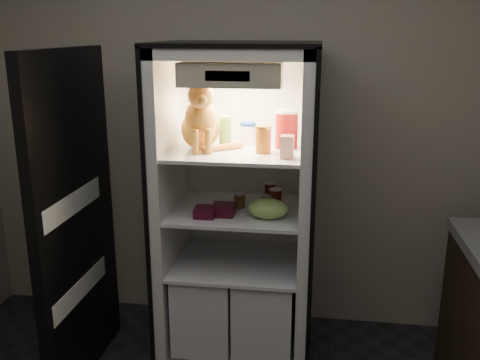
# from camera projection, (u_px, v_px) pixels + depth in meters

# --- Properties ---
(room_shell) EXTENTS (3.60, 3.60, 3.60)m
(room_shell) POSITION_uv_depth(u_px,v_px,m) (172.00, 137.00, 1.64)
(room_shell) COLOR white
(room_shell) RESTS_ON floor
(refrigerator) EXTENTS (0.90, 0.72, 1.88)m
(refrigerator) POSITION_uv_depth(u_px,v_px,m) (239.00, 229.00, 3.19)
(refrigerator) COLOR white
(refrigerator) RESTS_ON floor
(fridge_door) EXTENTS (0.07, 0.87, 1.85)m
(fridge_door) POSITION_uv_depth(u_px,v_px,m) (75.00, 223.00, 2.92)
(fridge_door) COLOR black
(fridge_door) RESTS_ON floor
(tabby_cat) EXTENTS (0.38, 0.41, 0.42)m
(tabby_cat) POSITION_uv_depth(u_px,v_px,m) (201.00, 122.00, 2.94)
(tabby_cat) COLOR #C16518
(tabby_cat) RESTS_ON refrigerator
(parmesan_shaker) EXTENTS (0.07, 0.07, 0.18)m
(parmesan_shaker) POSITION_uv_depth(u_px,v_px,m) (225.00, 132.00, 3.00)
(parmesan_shaker) COLOR #268E38
(parmesan_shaker) RESTS_ON refrigerator
(mayo_tub) EXTENTS (0.09, 0.09, 0.13)m
(mayo_tub) POSITION_uv_depth(u_px,v_px,m) (248.00, 133.00, 3.10)
(mayo_tub) COLOR white
(mayo_tub) RESTS_ON refrigerator
(salsa_jar) EXTENTS (0.08, 0.08, 0.15)m
(salsa_jar) POSITION_uv_depth(u_px,v_px,m) (263.00, 139.00, 2.89)
(salsa_jar) COLOR maroon
(salsa_jar) RESTS_ON refrigerator
(pepper_jar) EXTENTS (0.13, 0.13, 0.22)m
(pepper_jar) POSITION_uv_depth(u_px,v_px,m) (287.00, 129.00, 3.00)
(pepper_jar) COLOR #A61617
(pepper_jar) RESTS_ON refrigerator
(cream_carton) EXTENTS (0.07, 0.07, 0.12)m
(cream_carton) POSITION_uv_depth(u_px,v_px,m) (287.00, 147.00, 2.77)
(cream_carton) COLOR white
(cream_carton) RESTS_ON refrigerator
(soda_can_a) EXTENTS (0.06, 0.06, 0.12)m
(soda_can_a) POSITION_uv_depth(u_px,v_px,m) (270.00, 193.00, 3.18)
(soda_can_a) COLOR black
(soda_can_a) RESTS_ON refrigerator
(soda_can_b) EXTENTS (0.07, 0.07, 0.14)m
(soda_can_b) POSITION_uv_depth(u_px,v_px,m) (275.00, 201.00, 3.01)
(soda_can_b) COLOR black
(soda_can_b) RESTS_ON refrigerator
(soda_can_c) EXTENTS (0.06, 0.06, 0.11)m
(soda_can_c) POSITION_uv_depth(u_px,v_px,m) (267.00, 205.00, 2.97)
(soda_can_c) COLOR black
(soda_can_c) RESTS_ON refrigerator
(condiment_jar) EXTENTS (0.06, 0.06, 0.09)m
(condiment_jar) POSITION_uv_depth(u_px,v_px,m) (240.00, 200.00, 3.09)
(condiment_jar) COLOR brown
(condiment_jar) RESTS_ON refrigerator
(grape_bag) EXTENTS (0.22, 0.16, 0.11)m
(grape_bag) POSITION_uv_depth(u_px,v_px,m) (268.00, 209.00, 2.92)
(grape_bag) COLOR #86C75C
(grape_bag) RESTS_ON refrigerator
(berry_box_left) EXTENTS (0.11, 0.11, 0.06)m
(berry_box_left) POSITION_uv_depth(u_px,v_px,m) (205.00, 212.00, 2.94)
(berry_box_left) COLOR #520D22
(berry_box_left) RESTS_ON refrigerator
(berry_box_right) EXTENTS (0.12, 0.12, 0.06)m
(berry_box_right) POSITION_uv_depth(u_px,v_px,m) (224.00, 210.00, 2.97)
(berry_box_right) COLOR #520D22
(berry_box_right) RESTS_ON refrigerator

